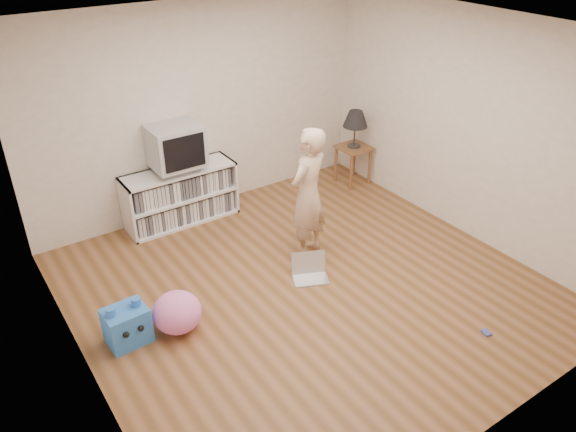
# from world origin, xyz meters

# --- Properties ---
(ground) EXTENTS (4.50, 4.50, 0.00)m
(ground) POSITION_xyz_m (0.00, 0.00, 0.00)
(ground) COLOR brown
(ground) RESTS_ON ground
(walls) EXTENTS (4.52, 4.52, 2.60)m
(walls) POSITION_xyz_m (0.00, 0.00, 1.30)
(walls) COLOR beige
(walls) RESTS_ON ground
(ceiling) EXTENTS (4.50, 4.50, 0.01)m
(ceiling) POSITION_xyz_m (0.00, 0.00, 2.60)
(ceiling) COLOR white
(ceiling) RESTS_ON walls
(media_unit) EXTENTS (1.40, 0.45, 0.70)m
(media_unit) POSITION_xyz_m (-0.48, 2.04, 0.35)
(media_unit) COLOR white
(media_unit) RESTS_ON ground
(dvd_deck) EXTENTS (0.45, 0.35, 0.07)m
(dvd_deck) POSITION_xyz_m (-0.48, 2.02, 0.73)
(dvd_deck) COLOR gray
(dvd_deck) RESTS_ON media_unit
(crt_tv) EXTENTS (0.60, 0.53, 0.50)m
(crt_tv) POSITION_xyz_m (-0.48, 2.02, 1.02)
(crt_tv) COLOR #ABABB0
(crt_tv) RESTS_ON dvd_deck
(side_table) EXTENTS (0.42, 0.42, 0.55)m
(side_table) POSITION_xyz_m (1.99, 1.65, 0.42)
(side_table) COLOR brown
(side_table) RESTS_ON ground
(table_lamp) EXTENTS (0.34, 0.34, 0.52)m
(table_lamp) POSITION_xyz_m (1.99, 1.65, 0.94)
(table_lamp) COLOR #333333
(table_lamp) RESTS_ON side_table
(person) EXTENTS (0.65, 0.54, 1.53)m
(person) POSITION_xyz_m (0.38, 0.53, 0.76)
(person) COLOR #D7B492
(person) RESTS_ON ground
(laptop) EXTENTS (0.46, 0.42, 0.26)m
(laptop) POSITION_xyz_m (0.14, 0.14, 0.07)
(laptop) COLOR silver
(laptop) RESTS_ON ground
(playing_cards) EXTENTS (0.08, 0.10, 0.02)m
(playing_cards) POSITION_xyz_m (0.98, -1.53, 0.01)
(playing_cards) COLOR #4052AC
(playing_cards) RESTS_ON ground
(plush_blue) EXTENTS (0.39, 0.35, 0.44)m
(plush_blue) POSITION_xyz_m (-1.84, 0.26, 0.19)
(plush_blue) COLOR blue
(plush_blue) RESTS_ON ground
(plush_pink) EXTENTS (0.57, 0.57, 0.39)m
(plush_pink) POSITION_xyz_m (-1.39, 0.16, 0.20)
(plush_pink) COLOR pink
(plush_pink) RESTS_ON ground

